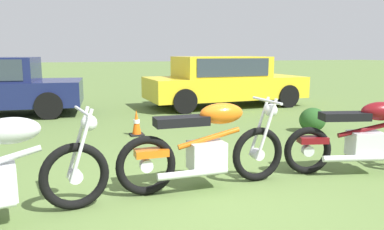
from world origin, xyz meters
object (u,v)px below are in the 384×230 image
Objects in this scene: motorcycle_maroon at (366,137)px; traffic_cone at (137,124)px; car_yellow at (223,79)px; shrub_low at (313,120)px; motorcycle_orange at (207,146)px.

traffic_cone is at bearing 141.83° from motorcycle_maroon.
motorcycle_maroon is 3.95m from traffic_cone.
shrub_low is (0.19, -3.82, -0.56)m from car_yellow.
motorcycle_maroon reaches higher than traffic_cone.
shrub_low is at bearing 82.51° from motorcycle_maroon.
motorcycle_orange is at bearing -116.97° from car_yellow.
motorcycle_orange is 3.82× the size of shrub_low.
motorcycle_maroon is at bearing -53.28° from traffic_cone.
traffic_cone is (-2.36, 3.16, -0.25)m from motorcycle_maroon.
shrub_low is (3.09, 2.12, -0.25)m from motorcycle_orange.
motorcycle_orange is 0.45× the size of car_yellow.
traffic_cone reaches higher than shrub_low.
traffic_cone is at bearing 165.68° from shrub_low.
motorcycle_orange and motorcycle_maroon have the same top height.
motorcycle_maroon is 0.45× the size of car_yellow.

